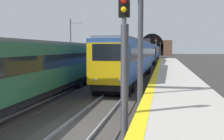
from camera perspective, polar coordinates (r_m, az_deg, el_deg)
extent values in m
plane|color=#302D2B|center=(10.82, -7.34, -13.23)|extent=(320.00, 320.00, 0.00)
cube|color=#ADA89E|center=(10.21, 15.89, -11.60)|extent=(112.00, 3.77, 0.97)
cube|color=yellow|center=(10.08, 6.54, -8.80)|extent=(112.00, 0.50, 0.01)
cube|color=#383533|center=(10.81, -7.34, -13.08)|extent=(160.00, 3.17, 0.06)
cube|color=gray|center=(11.02, -10.98, -12.22)|extent=(160.00, 0.07, 0.15)
cube|color=gray|center=(10.58, -3.56, -12.84)|extent=(160.00, 0.07, 0.15)
cube|color=#264C99|center=(27.09, 3.99, 2.79)|extent=(20.37, 3.32, 2.98)
cube|color=black|center=(27.08, 3.99, 3.63)|extent=(19.56, 3.33, 0.89)
cube|color=slate|center=(27.09, 4.01, 6.15)|extent=(19.75, 2.88, 0.20)
cube|color=black|center=(27.19, 3.97, -0.75)|extent=(19.95, 2.97, 0.51)
cylinder|color=black|center=(18.45, -0.09, -4.28)|extent=(0.98, 2.62, 0.92)
cylinder|color=black|center=(20.19, 1.00, -3.51)|extent=(0.98, 2.62, 0.92)
cylinder|color=black|center=(34.32, 5.70, -0.19)|extent=(0.98, 2.62, 0.92)
cylinder|color=black|center=(36.10, 6.03, 0.04)|extent=(0.98, 2.62, 0.92)
cube|color=#E5B20F|center=(17.08, -0.96, 1.28)|extent=(0.19, 2.71, 2.70)
cube|color=black|center=(17.01, -1.00, 3.75)|extent=(0.09, 1.98, 1.07)
sphere|color=#F2EACC|center=(16.95, 1.55, -2.14)|extent=(0.20, 0.20, 0.20)
sphere|color=#F2EACC|center=(17.30, -3.51, -2.01)|extent=(0.20, 0.20, 0.20)
cube|color=#264C99|center=(47.95, 7.00, 3.54)|extent=(20.37, 3.32, 2.98)
cube|color=black|center=(47.95, 7.00, 3.84)|extent=(19.56, 3.33, 1.03)
cube|color=slate|center=(47.95, 7.02, 5.44)|extent=(19.75, 2.88, 0.20)
cube|color=black|center=(48.01, 6.98, 1.54)|extent=(19.95, 2.97, 0.51)
cylinder|color=black|center=(39.24, 5.78, 0.40)|extent=(0.98, 2.62, 0.92)
cylinder|color=black|center=(41.02, 6.06, 0.58)|extent=(0.98, 2.62, 0.92)
cylinder|color=black|center=(55.05, 7.66, 1.58)|extent=(0.98, 2.62, 0.92)
cylinder|color=black|center=(56.84, 7.81, 1.67)|extent=(0.98, 2.62, 0.92)
cube|color=#264C99|center=(68.88, 8.19, 3.83)|extent=(20.37, 3.32, 2.98)
cube|color=black|center=(68.87, 8.19, 4.25)|extent=(19.56, 3.33, 0.99)
cube|color=slate|center=(68.87, 8.20, 5.15)|extent=(19.75, 2.88, 0.20)
cube|color=black|center=(68.92, 8.17, 2.44)|extent=(19.95, 2.97, 0.51)
cylinder|color=black|center=(59.75, 7.53, 1.81)|extent=(0.98, 2.62, 0.92)
cylinder|color=black|center=(61.54, 7.67, 1.89)|extent=(0.98, 2.62, 0.92)
cylinder|color=black|center=(76.32, 8.57, 2.39)|extent=(0.98, 2.62, 0.92)
cylinder|color=black|center=(78.12, 8.66, 2.44)|extent=(0.98, 2.62, 0.92)
cube|color=#264C99|center=(89.81, 8.82, 3.99)|extent=(20.37, 3.32, 2.98)
cube|color=black|center=(89.81, 8.82, 4.28)|extent=(19.56, 3.33, 0.92)
cube|color=slate|center=(89.81, 8.83, 5.00)|extent=(19.75, 2.88, 0.20)
cube|color=black|center=(89.84, 8.81, 2.92)|extent=(19.95, 2.97, 0.51)
cylinder|color=black|center=(80.64, 8.40, 2.51)|extent=(0.98, 2.62, 0.92)
cylinder|color=black|center=(82.44, 8.49, 2.55)|extent=(0.98, 2.62, 0.92)
cylinder|color=black|center=(97.27, 9.07, 2.85)|extent=(0.98, 2.62, 0.92)
cylinder|color=black|center=(99.07, 9.13, 2.88)|extent=(0.98, 2.62, 0.92)
cube|color=black|center=(47.97, 7.03, 6.10)|extent=(1.34, 1.73, 0.90)
cube|color=#235638|center=(16.57, -17.09, 0.70)|extent=(18.38, 3.27, 2.63)
cube|color=black|center=(16.55, -17.12, 1.72)|extent=(17.65, 3.29, 0.81)
cube|color=slate|center=(16.54, -17.21, 5.59)|extent=(17.82, 2.83, 0.20)
cube|color=black|center=(16.73, -16.97, -4.41)|extent=(18.01, 2.92, 0.49)
cylinder|color=black|center=(22.62, -9.69, -2.76)|extent=(0.93, 2.66, 0.87)
cylinder|color=black|center=(24.31, -8.29, -2.24)|extent=(0.93, 2.66, 0.87)
cube|color=#235638|center=(34.47, -2.15, 2.81)|extent=(18.38, 3.27, 2.63)
cube|color=black|center=(34.46, -2.15, 3.52)|extent=(17.65, 3.29, 0.94)
cube|color=slate|center=(34.45, -2.16, 5.16)|extent=(17.82, 2.83, 0.20)
cube|color=black|center=(34.55, -2.14, 0.33)|extent=(18.01, 2.92, 0.49)
cylinder|color=black|center=(26.60, -5.75, -1.63)|extent=(0.93, 2.66, 0.87)
cylinder|color=black|center=(28.33, -4.79, -1.24)|extent=(0.93, 2.66, 0.87)
cylinder|color=black|center=(40.87, -0.31, 0.56)|extent=(0.93, 2.66, 0.87)
cylinder|color=black|center=(42.64, 0.11, 0.73)|extent=(0.93, 2.66, 0.87)
cube|color=black|center=(34.46, -2.16, 6.07)|extent=(1.34, 1.75, 0.90)
cylinder|color=#4C4C54|center=(9.55, 2.56, -2.12)|extent=(0.16, 0.16, 4.38)
cube|color=black|center=(9.59, 2.61, 13.27)|extent=(0.20, 0.38, 0.75)
cube|color=#4C4C54|center=(9.68, 2.68, -2.03)|extent=(0.04, 0.28, 3.94)
sphere|color=red|center=(9.49, 2.50, 14.43)|extent=(0.20, 0.20, 0.20)
sphere|color=yellow|center=(9.45, 2.50, 12.64)|extent=(0.20, 0.20, 0.20)
cylinder|color=#4C4C54|center=(47.86, 9.25, 3.17)|extent=(0.16, 0.16, 4.35)
cube|color=black|center=(47.87, 9.28, 6.22)|extent=(0.20, 0.38, 0.75)
cube|color=#4C4C54|center=(48.00, 9.25, 3.17)|extent=(0.04, 0.28, 3.92)
sphere|color=red|center=(47.75, 9.28, 6.44)|extent=(0.20, 0.20, 0.20)
sphere|color=yellow|center=(47.74, 9.28, 6.08)|extent=(0.20, 0.20, 0.20)
cylinder|color=#4C4C54|center=(106.39, 10.16, 3.99)|extent=(0.16, 0.16, 4.67)
cube|color=black|center=(106.40, 10.18, 5.53)|extent=(0.20, 0.38, 1.05)
cube|color=#4C4C54|center=(106.53, 10.16, 3.99)|extent=(0.04, 0.28, 4.21)
sphere|color=red|center=(106.28, 10.18, 5.70)|extent=(0.20, 0.20, 0.20)
sphere|color=yellow|center=(106.27, 10.18, 5.54)|extent=(0.20, 0.20, 0.20)
sphere|color=green|center=(106.27, 10.18, 5.38)|extent=(0.20, 0.20, 0.20)
cylinder|color=#3F3F47|center=(13.78, 6.01, 4.55)|extent=(0.28, 0.28, 6.60)
cube|color=brown|center=(128.77, 8.45, 4.66)|extent=(2.21, 18.60, 7.18)
cube|color=black|center=(127.62, 8.42, 4.17)|extent=(0.12, 10.42, 5.02)
cylinder|color=black|center=(127.63, 8.44, 5.30)|extent=(0.12, 10.42, 10.42)
cylinder|color=#595B60|center=(42.40, -8.74, 5.33)|extent=(0.22, 0.22, 7.80)
cylinder|color=#595B60|center=(42.27, -7.55, 9.83)|extent=(0.08, 1.92, 0.08)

